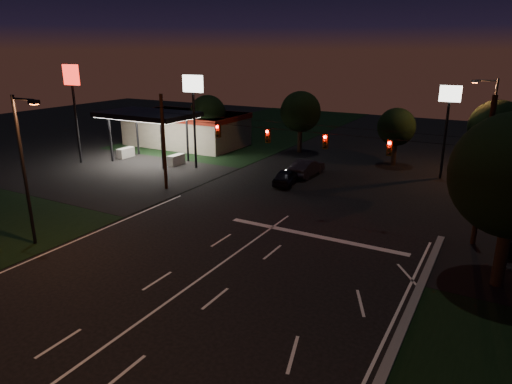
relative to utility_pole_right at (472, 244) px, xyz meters
The scene contains 18 objects.
ground 19.21m from the utility_pole_right, 128.66° to the right, with size 140.00×140.00×0.00m, color black.
cross_street_left 32.02m from the utility_pole_right, behind, with size 20.00×16.00×0.02m, color black.
stop_bar 9.66m from the utility_pole_right, 158.75° to the right, with size 12.00×0.50×0.01m, color silver.
utility_pole_right is the anchor object (origin of this frame).
utility_pole_left 24.00m from the utility_pole_right, behind, with size 0.28×0.28×8.00m, color black.
signal_span 13.20m from the utility_pole_right, behind, with size 24.00×0.40×1.56m.
gas_station 37.27m from the utility_pole_right, 155.56° to the left, with size 14.20×16.10×5.25m.
pole_sign_left_near 27.82m from the utility_pole_right, 164.93° to the left, with size 2.20×0.30×9.10m.
pole_sign_left_far 38.87m from the utility_pole_right, behind, with size 2.00×0.30×10.00m.
pole_sign_right 16.73m from the utility_pole_right, 104.93° to the left, with size 1.80×0.30×8.40m.
street_light_left 27.14m from the utility_pole_right, 150.78° to the right, with size 2.20×0.35×9.00m.
street_light_right_far 17.81m from the utility_pole_right, 92.57° to the left, with size 2.20×0.35×9.00m.
tree_far_a 33.84m from the utility_pole_right, 153.24° to the left, with size 4.20×4.20×6.42m.
tree_far_b 28.04m from the utility_pole_right, 136.25° to the left, with size 4.60×4.60×6.98m.
tree_far_c 20.58m from the utility_pole_right, 116.39° to the left, with size 3.80×3.80×5.86m.
tree_far_d 16.84m from the utility_pole_right, 89.92° to the left, with size 4.80×4.80×7.30m.
car_oncoming_a 16.80m from the utility_pole_right, 158.42° to the left, with size 1.62×4.03×1.37m, color black.
car_oncoming_b 18.06m from the utility_pole_right, 147.19° to the left, with size 1.65×4.74×1.56m, color black.
Camera 1 is at (12.90, -13.93, 11.39)m, focal length 32.00 mm.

